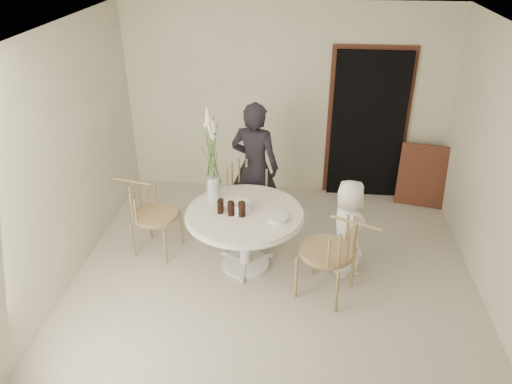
# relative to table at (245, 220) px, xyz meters

# --- Properties ---
(ground) EXTENTS (4.50, 4.50, 0.00)m
(ground) POSITION_rel_table_xyz_m (0.35, -0.25, -0.62)
(ground) COLOR beige
(ground) RESTS_ON ground
(room_shell) EXTENTS (4.50, 4.50, 4.50)m
(room_shell) POSITION_rel_table_xyz_m (0.35, -0.25, 1.00)
(room_shell) COLOR white
(room_shell) RESTS_ON ground
(doorway) EXTENTS (1.00, 0.10, 2.10)m
(doorway) POSITION_rel_table_xyz_m (1.50, 1.94, 0.43)
(doorway) COLOR black
(doorway) RESTS_ON ground
(door_trim) EXTENTS (1.12, 0.03, 2.22)m
(door_trim) POSITION_rel_table_xyz_m (1.50, 1.98, 0.49)
(door_trim) COLOR brown
(door_trim) RESTS_ON ground
(table) EXTENTS (1.33, 1.33, 0.73)m
(table) POSITION_rel_table_xyz_m (0.00, 0.00, 0.00)
(table) COLOR white
(table) RESTS_ON ground
(picture_frame) EXTENTS (0.69, 0.34, 0.88)m
(picture_frame) POSITION_rel_table_xyz_m (2.30, 1.70, -0.18)
(picture_frame) COLOR brown
(picture_frame) RESTS_ON ground
(chair_far) EXTENTS (0.58, 0.62, 0.99)m
(chair_far) POSITION_rel_table_xyz_m (-0.07, 0.81, 0.02)
(chair_far) COLOR #9D7E55
(chair_far) RESTS_ON ground
(chair_right) EXTENTS (0.73, 0.70, 1.00)m
(chair_right) POSITION_rel_table_xyz_m (1.03, -0.46, 0.03)
(chair_right) COLOR #9D7E55
(chair_right) RESTS_ON ground
(chair_left) EXTENTS (0.62, 0.59, 0.93)m
(chair_left) POSITION_rel_table_xyz_m (-1.22, 0.22, -0.01)
(chair_left) COLOR #9D7E55
(chair_left) RESTS_ON ground
(girl) EXTENTS (0.69, 0.53, 1.69)m
(girl) POSITION_rel_table_xyz_m (0.02, 0.92, 0.23)
(girl) COLOR black
(girl) RESTS_ON ground
(boy) EXTENTS (0.49, 0.64, 1.15)m
(boy) POSITION_rel_table_xyz_m (1.14, 0.01, -0.04)
(boy) COLOR white
(boy) RESTS_ON ground
(birthday_cake) EXTENTS (0.23, 0.23, 0.16)m
(birthday_cake) POSITION_rel_table_xyz_m (-0.04, 0.01, 0.17)
(birthday_cake) COLOR silver
(birthday_cake) RESTS_ON table
(cola_tumbler_a) EXTENTS (0.07, 0.07, 0.13)m
(cola_tumbler_a) POSITION_rel_table_xyz_m (-0.26, 0.01, 0.18)
(cola_tumbler_a) COLOR black
(cola_tumbler_a) RESTS_ON table
(cola_tumbler_b) EXTENTS (0.10, 0.10, 0.17)m
(cola_tumbler_b) POSITION_rel_table_xyz_m (-0.02, -0.09, 0.20)
(cola_tumbler_b) COLOR black
(cola_tumbler_b) RESTS_ON table
(cola_tumbler_c) EXTENTS (0.07, 0.07, 0.14)m
(cola_tumbler_c) POSITION_rel_table_xyz_m (-0.26, -0.05, 0.19)
(cola_tumbler_c) COLOR black
(cola_tumbler_c) RESTS_ON table
(cola_tumbler_d) EXTENTS (0.10, 0.10, 0.16)m
(cola_tumbler_d) POSITION_rel_table_xyz_m (-0.14, -0.09, 0.20)
(cola_tumbler_d) COLOR black
(cola_tumbler_d) RESTS_ON table
(plate_stack) EXTENTS (0.21, 0.21, 0.05)m
(plate_stack) POSITION_rel_table_xyz_m (0.38, -0.16, 0.14)
(plate_stack) COLOR silver
(plate_stack) RESTS_ON table
(flower_vase) EXTENTS (0.15, 0.15, 1.14)m
(flower_vase) POSITION_rel_table_xyz_m (-0.39, 0.24, 0.62)
(flower_vase) COLOR silver
(flower_vase) RESTS_ON table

